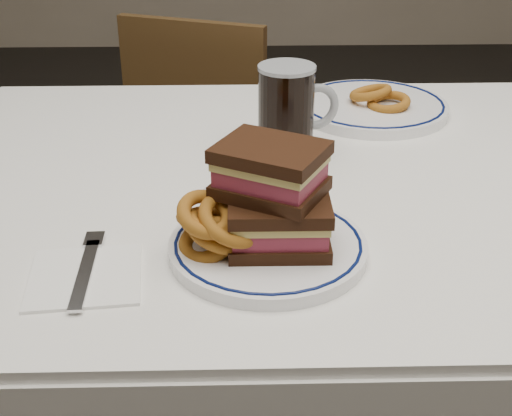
{
  "coord_description": "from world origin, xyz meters",
  "views": [
    {
      "loc": [
        -0.15,
        -0.96,
        1.2
      ],
      "look_at": [
        -0.13,
        -0.22,
        0.81
      ],
      "focal_mm": 50.0,
      "sensor_mm": 36.0,
      "label": 1
    }
  ],
  "objects_px": {
    "chair_far": "(211,149)",
    "beer_mug": "(288,111)",
    "reuben_sandwich": "(275,196)",
    "far_plate": "(372,106)",
    "main_plate": "(268,246)"
  },
  "relations": [
    {
      "from": "chair_far",
      "to": "beer_mug",
      "type": "distance_m",
      "value": 0.86
    },
    {
      "from": "reuben_sandwich",
      "to": "beer_mug",
      "type": "bearing_deg",
      "value": 83.33
    },
    {
      "from": "far_plate",
      "to": "main_plate",
      "type": "bearing_deg",
      "value": -113.21
    },
    {
      "from": "reuben_sandwich",
      "to": "far_plate",
      "type": "xyz_separation_m",
      "value": [
        0.2,
        0.49,
        -0.07
      ]
    },
    {
      "from": "chair_far",
      "to": "far_plate",
      "type": "relative_size",
      "value": 2.96
    },
    {
      "from": "main_plate",
      "to": "reuben_sandwich",
      "type": "distance_m",
      "value": 0.07
    },
    {
      "from": "main_plate",
      "to": "chair_far",
      "type": "bearing_deg",
      "value": 95.98
    },
    {
      "from": "chair_far",
      "to": "reuben_sandwich",
      "type": "bearing_deg",
      "value": -83.62
    },
    {
      "from": "reuben_sandwich",
      "to": "beer_mug",
      "type": "height_order",
      "value": "beer_mug"
    },
    {
      "from": "chair_far",
      "to": "reuben_sandwich",
      "type": "xyz_separation_m",
      "value": [
        0.12,
        -1.05,
        0.39
      ]
    },
    {
      "from": "chair_far",
      "to": "beer_mug",
      "type": "height_order",
      "value": "beer_mug"
    },
    {
      "from": "far_plate",
      "to": "reuben_sandwich",
      "type": "bearing_deg",
      "value": -112.46
    },
    {
      "from": "far_plate",
      "to": "chair_far",
      "type": "bearing_deg",
      "value": 119.58
    },
    {
      "from": "reuben_sandwich",
      "to": "beer_mug",
      "type": "relative_size",
      "value": 1.02
    },
    {
      "from": "main_plate",
      "to": "reuben_sandwich",
      "type": "relative_size",
      "value": 1.61
    }
  ]
}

